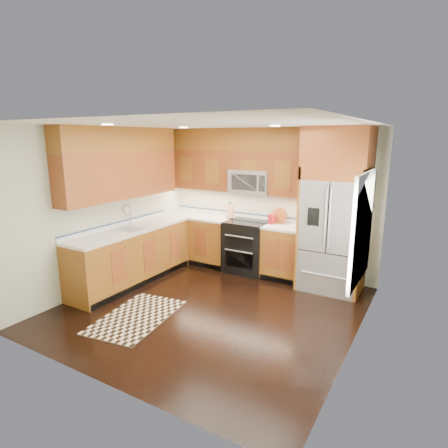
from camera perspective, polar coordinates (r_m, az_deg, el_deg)
The scene contains 16 objects.
ground at distance 5.61m, azimuth -2.10°, elevation -12.66°, with size 4.00×4.00×0.00m, color black.
wall_back at distance 6.92m, azimuth 6.74°, elevation 3.53°, with size 4.00×0.02×2.60m, color silver.
wall_left at distance 6.46m, azimuth -17.37°, elevation 2.36°, with size 0.02×4.00×2.60m, color silver.
wall_right at distance 4.46m, azimuth 20.01°, elevation -2.42°, with size 0.02×4.00×2.60m, color silver.
window at distance 4.63m, azimuth 20.29°, elevation -0.62°, with size 0.04×1.10×1.30m.
base_cabinets at distance 6.79m, azimuth -6.86°, elevation -4.02°, with size 2.85×3.00×0.90m.
countertop at distance 6.68m, azimuth -5.39°, elevation -0.10°, with size 2.86×3.01×0.04m.
upper_cabinets at distance 6.61m, azimuth -5.66°, elevation 9.46°, with size 2.85×3.00×1.15m.
range at distance 6.91m, azimuth 3.55°, elevation -3.48°, with size 0.76×0.67×0.95m.
microwave at distance 6.79m, azimuth 4.19°, elevation 6.48°, with size 0.76×0.40×0.42m.
refrigerator at distance 6.16m, azimuth 16.47°, elevation 1.96°, with size 0.98×0.75×2.60m.
sink_faucet at distance 6.48m, azimuth -14.13°, elevation -0.18°, with size 0.54×0.44×0.37m.
rug at distance 5.48m, azimuth -13.18°, elevation -13.57°, with size 0.83×1.38×0.01m, color black.
knife_block at distance 7.08m, azimuth 0.90°, elevation 1.94°, with size 0.17×0.19×0.32m.
utensil_crock at distance 6.65m, azimuth 7.30°, elevation 1.10°, with size 0.13×0.13×0.37m.
cutting_board at distance 6.72m, azimuth 8.42°, elevation 0.15°, with size 0.29×0.29×0.02m, color brown.
Camera 1 is at (2.72, -4.26, 2.43)m, focal length 30.00 mm.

